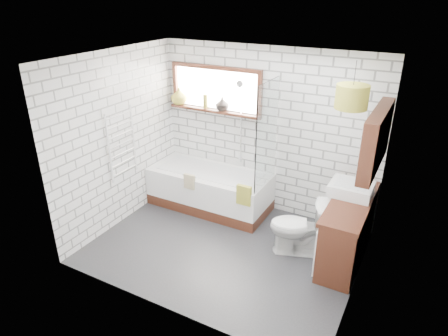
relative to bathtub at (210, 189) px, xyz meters
The scene contains 22 objects.
floor 1.20m from the bathtub, 49.82° to the right, with size 3.40×2.60×0.01m, color #252529.
ceiling 2.49m from the bathtub, 49.82° to the right, with size 3.40×2.60×0.01m, color white.
wall_back 1.28m from the bathtub, 29.46° to the left, with size 3.40×0.01×2.50m, color white.
wall_front 2.50m from the bathtub, 71.18° to the right, with size 3.40×0.01×2.50m, color white.
wall_left 1.61m from the bathtub, 137.34° to the right, with size 0.01×2.60×2.50m, color white.
wall_right 2.77m from the bathtub, 19.82° to the right, with size 0.01×2.60×2.50m, color white.
window 1.54m from the bathtub, 105.43° to the left, with size 1.52×0.16×0.68m, color #35170E.
towel_radiator 1.55m from the bathtub, 135.97° to the right, with size 0.06×0.52×1.00m, color white.
mirror_cabinet 2.74m from the bathtub, ahead, with size 0.16×1.20×0.70m, color #35170E.
shower_riser 1.16m from the bathtub, 47.41° to the left, with size 0.02×0.02×1.30m, color silver.
bathtub is the anchor object (origin of this frame).
shower_screen 1.40m from the bathtub, ahead, with size 0.02×0.72×1.50m, color white.
towel_green 0.94m from the bathtub, 27.68° to the right, with size 0.21×0.06×0.29m, color olive.
towel_beige 0.52m from the bathtub, 103.76° to the right, with size 0.18×0.04×0.23m, color tan.
vanity 2.24m from the bathtub, ahead, with size 0.46×1.44×0.82m, color #35170E.
basin 2.24m from the bathtub, ahead, with size 0.52×0.45×0.15m, color white.
tap 2.41m from the bathtub, ahead, with size 0.03×0.03×0.18m, color silver.
toilet 1.72m from the bathtub, 17.43° to the right, with size 0.75×0.43×0.76m, color white.
vase_olive 1.55m from the bathtub, 155.32° to the left, with size 0.25×0.25×0.27m, color olive.
vase_dark 1.33m from the bathtub, 84.24° to the left, with size 0.20×0.20×0.21m, color black.
bottle 1.35m from the bathtub, 127.16° to the left, with size 0.07×0.07×0.21m, color olive.
pendant 2.73m from the bathtub, ahead, with size 0.37×0.37×0.27m, color olive.
Camera 1 is at (2.12, -3.95, 3.22)m, focal length 32.00 mm.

